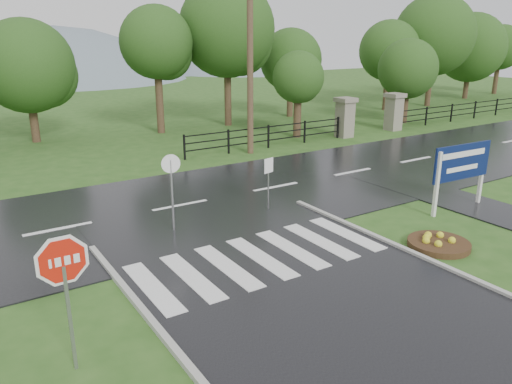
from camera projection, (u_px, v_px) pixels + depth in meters
ground at (412, 358)px, 9.08m from camera, size 120.00×120.00×0.00m
main_road at (180, 207)px, 17.08m from camera, size 90.00×8.00×0.04m
walkway at (489, 211)px, 16.69m from camera, size 2.20×11.00×0.04m
crosswalk at (261, 257)px, 13.06m from camera, size 6.50×2.80×0.02m
pillar_west at (345, 117)px, 28.26m from camera, size 1.00×1.00×2.24m
pillar_east at (394, 111)px, 30.33m from camera, size 1.00×1.00×2.24m
fence_west at (268, 134)px, 25.68m from camera, size 9.58×0.08×1.20m
fence_east at (497, 105)px, 36.04m from camera, size 20.58×0.08×1.20m
hills at (38, 198)px, 67.59m from camera, size 102.00×48.00×48.00m
treeline at (94, 136)px, 28.80m from camera, size 83.20×5.20×10.00m
stop_sign at (64, 273)px, 8.25m from camera, size 1.19×0.07×2.68m
estate_billboard at (462, 165)px, 16.30m from camera, size 2.57×0.20×2.25m
flower_bed at (439, 243)px, 13.80m from camera, size 1.69×1.69×0.34m
reg_sign_small at (269, 173)px, 16.29m from camera, size 0.40×0.11×1.80m
reg_sign_round at (172, 184)px, 14.46m from camera, size 0.54×0.14×2.37m
utility_pole_east at (250, 59)px, 23.40m from camera, size 1.56×0.44×8.88m
entrance_tree_left at (298, 78)px, 27.65m from camera, size 2.87×2.87×4.80m
entrance_tree_right at (408, 69)px, 32.22m from camera, size 3.84×3.84×5.43m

